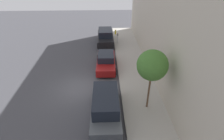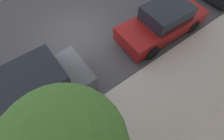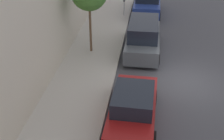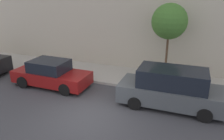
{
  "view_description": "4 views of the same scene",
  "coord_description": "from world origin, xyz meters",
  "px_view_note": "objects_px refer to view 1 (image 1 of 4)",
  "views": [
    {
      "loc": [
        2.31,
        -12.12,
        9.11
      ],
      "look_at": [
        2.86,
        1.26,
        1.0
      ],
      "focal_mm": 28.0,
      "sensor_mm": 36.0,
      "label": 1
    },
    {
      "loc": [
        6.02,
        -2.29,
        6.5
      ],
      "look_at": [
        3.2,
        -0.19,
        1.0
      ],
      "focal_mm": 28.0,
      "sensor_mm": 36.0,
      "label": 2
    },
    {
      "loc": [
        1.83,
        13.74,
        8.28
      ],
      "look_at": [
        3.53,
        1.0,
        1.0
      ],
      "focal_mm": 50.0,
      "sensor_mm": 36.0,
      "label": 3
    },
    {
      "loc": [
        -7.51,
        -3.91,
        5.25
      ],
      "look_at": [
        3.49,
        0.16,
        1.0
      ],
      "focal_mm": 35.0,
      "sensor_mm": 36.0,
      "label": 4
    }
  ],
  "objects_px": {
    "parking_meter_far": "(118,37)",
    "street_tree": "(152,65)",
    "fire_hydrant": "(115,32)",
    "parked_suv_fourth": "(105,37)",
    "parked_minivan_second": "(106,106)",
    "parked_sedan_third": "(106,61)"
  },
  "relations": [
    {
      "from": "parked_minivan_second",
      "to": "street_tree",
      "type": "height_order",
      "value": "street_tree"
    },
    {
      "from": "parking_meter_far",
      "to": "fire_hydrant",
      "type": "xyz_separation_m",
      "value": [
        -0.1,
        3.39,
        -0.48
      ]
    },
    {
      "from": "parked_suv_fourth",
      "to": "street_tree",
      "type": "xyz_separation_m",
      "value": [
        2.92,
        -12.33,
        2.71
      ]
    },
    {
      "from": "parked_sedan_third",
      "to": "parked_suv_fourth",
      "type": "height_order",
      "value": "parked_suv_fourth"
    },
    {
      "from": "parked_sedan_third",
      "to": "street_tree",
      "type": "relative_size",
      "value": 1.01
    },
    {
      "from": "parked_sedan_third",
      "to": "street_tree",
      "type": "bearing_deg",
      "value": -64.48
    },
    {
      "from": "parked_sedan_third",
      "to": "street_tree",
      "type": "distance_m",
      "value": 7.38
    },
    {
      "from": "parked_minivan_second",
      "to": "parking_meter_far",
      "type": "height_order",
      "value": "parked_minivan_second"
    },
    {
      "from": "parked_suv_fourth",
      "to": "fire_hydrant",
      "type": "bearing_deg",
      "value": 65.57
    },
    {
      "from": "parked_minivan_second",
      "to": "street_tree",
      "type": "relative_size",
      "value": 1.09
    },
    {
      "from": "fire_hydrant",
      "to": "parking_meter_far",
      "type": "bearing_deg",
      "value": -88.31
    },
    {
      "from": "street_tree",
      "to": "fire_hydrant",
      "type": "relative_size",
      "value": 6.53
    },
    {
      "from": "parked_sedan_third",
      "to": "parked_suv_fourth",
      "type": "xyz_separation_m",
      "value": [
        0.0,
        6.21,
        0.21
      ]
    },
    {
      "from": "parked_minivan_second",
      "to": "parked_sedan_third",
      "type": "distance_m",
      "value": 6.78
    },
    {
      "from": "parked_minivan_second",
      "to": "parking_meter_far",
      "type": "relative_size",
      "value": 3.66
    },
    {
      "from": "parked_suv_fourth",
      "to": "fire_hydrant",
      "type": "relative_size",
      "value": 7.01
    },
    {
      "from": "parked_suv_fourth",
      "to": "fire_hydrant",
      "type": "xyz_separation_m",
      "value": [
        1.51,
        3.33,
        -0.44
      ]
    },
    {
      "from": "parked_suv_fourth",
      "to": "street_tree",
      "type": "bearing_deg",
      "value": -76.67
    },
    {
      "from": "street_tree",
      "to": "fire_hydrant",
      "type": "bearing_deg",
      "value": 95.14
    },
    {
      "from": "parking_meter_far",
      "to": "street_tree",
      "type": "xyz_separation_m",
      "value": [
        1.31,
        -12.27,
        2.66
      ]
    },
    {
      "from": "fire_hydrant",
      "to": "parked_minivan_second",
      "type": "bearing_deg",
      "value": -95.62
    },
    {
      "from": "parked_suv_fourth",
      "to": "parking_meter_far",
      "type": "distance_m",
      "value": 1.62
    }
  ]
}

